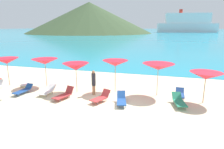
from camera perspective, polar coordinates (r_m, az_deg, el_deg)
name	(u,v)px	position (r m, az deg, el deg)	size (l,w,h in m)	color
ground_plane	(133,73)	(21.51, 6.01, 0.31)	(50.00, 100.00, 0.30)	beige
ocean_water	(167,31)	(239.79, 15.60, 12.04)	(650.00, 440.00, 0.02)	teal
headland_hill	(89,18)	(151.74, -6.54, 15.94)	(91.01, 91.01, 22.03)	#384C2D
umbrella_1	(7,61)	(18.27, -28.08, 3.47)	(2.04, 2.04, 2.31)	#9E7F59
umbrella_2	(45,62)	(16.78, -18.76, 3.57)	(2.19, 2.19, 2.28)	#9E7F59
umbrella_3	(76,67)	(14.71, -10.36, 2.23)	(1.97, 1.97, 2.20)	#9E7F59
umbrella_4	(115,63)	(14.47, 0.94, 3.27)	(1.95, 1.95, 2.40)	#9E7F59
umbrella_5	(158,67)	(14.06, 13.19, 2.20)	(2.43, 2.43, 2.31)	#9E7F59
umbrella_6	(206,76)	(13.71, 25.43, -0.33)	(2.05, 2.05, 2.02)	#9E7F59
lounge_chair_0	(121,100)	(12.59, 2.72, -7.24)	(0.93, 1.64, 0.68)	#1E478C
lounge_chair_2	(180,94)	(14.46, 18.95, -5.32)	(0.62, 1.43, 0.56)	#1E478C
lounge_chair_4	(23,90)	(15.91, -24.16, -4.11)	(0.62, 1.64, 0.58)	#1E478C
lounge_chair_5	(64,94)	(13.93, -13.67, -5.59)	(0.99, 1.69, 0.72)	#A53333
lounge_chair_7	(48,91)	(15.13, -18.05, -4.41)	(0.65, 1.52, 0.59)	white
lounge_chair_8	(101,97)	(12.98, -3.21, -6.54)	(1.09, 1.57, 0.70)	#A53333
lounge_chair_9	(26,83)	(17.94, -23.61, -2.23)	(1.05, 1.52, 0.49)	white
lounge_chair_10	(179,101)	(13.08, 18.73, -7.20)	(0.94, 1.75, 0.64)	#268C66
beachgoer_0	(94,82)	(14.17, -5.32, -2.08)	(0.29, 0.29, 1.78)	#A3704C
beach_ball	(0,99)	(15.13, -29.46, -6.09)	(0.27, 0.27, 0.27)	white
cruise_ship	(187,24)	(179.89, 20.87, 13.47)	(48.36, 17.13, 18.44)	white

